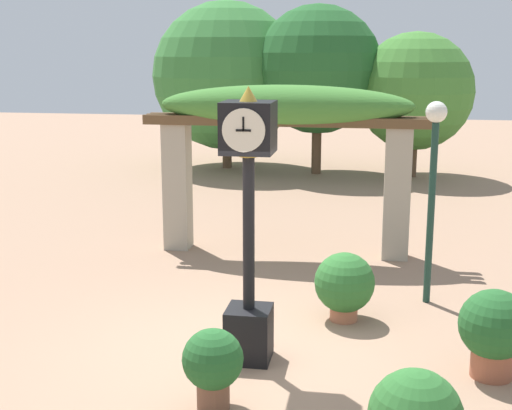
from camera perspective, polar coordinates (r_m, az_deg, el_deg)
name	(u,v)px	position (r m, az deg, el deg)	size (l,w,h in m)	color
ground_plane	(238,352)	(8.73, -1.47, -11.70)	(60.00, 60.00, 0.00)	#9E7A60
pedestal_clock	(249,225)	(8.02, -0.59, -1.64)	(0.57, 0.61, 3.17)	black
pergola	(285,124)	(12.33, 2.34, 6.49)	(4.92, 1.04, 2.96)	#A89E89
potted_plant_near_left	(213,364)	(7.30, -3.48, -12.55)	(0.62, 0.62, 0.84)	brown
potted_plant_near_right	(494,329)	(8.34, 18.51, -9.41)	(0.78, 0.78, 1.00)	#9E563D
potted_plant_far_left	(344,284)	(9.59, 7.09, -6.30)	(0.81, 0.81, 0.93)	#B26B4C
lamp_post	(434,164)	(10.14, 14.02, 3.17)	(0.29, 0.29, 2.87)	#19382D
tree_line	(290,77)	(20.95, 2.72, 10.18)	(9.31, 4.59, 4.96)	brown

